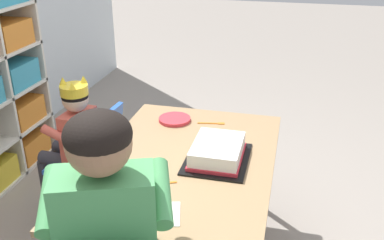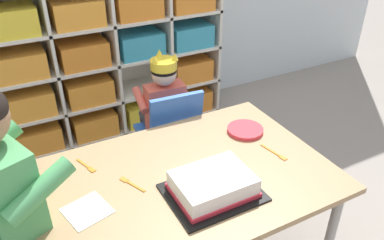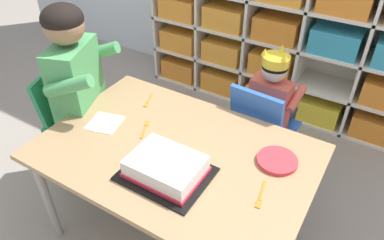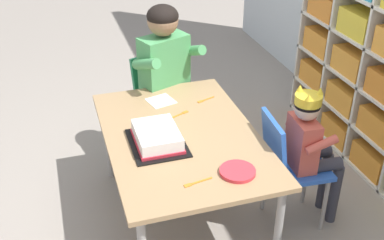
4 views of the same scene
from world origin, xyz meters
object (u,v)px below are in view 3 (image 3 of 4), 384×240
(birthday_cake_on_tray, at_px, (166,168))
(adult_helper_seated, at_px, (88,84))
(fork_at_table_front_edge, at_px, (261,196))
(classroom_chair_blue, at_px, (261,128))
(paper_plate_stack, at_px, (277,161))
(fork_beside_plate_stack, at_px, (148,101))
(activity_table, at_px, (176,159))
(fork_by_napkin, at_px, (145,128))
(child_with_crown, at_px, (273,100))
(classroom_chair_adult_side, at_px, (76,117))

(birthday_cake_on_tray, bearing_deg, adult_helper_seated, 159.34)
(birthday_cake_on_tray, bearing_deg, fork_at_table_front_edge, 14.03)
(classroom_chair_blue, distance_m, paper_plate_stack, 0.48)
(adult_helper_seated, height_order, fork_beside_plate_stack, adult_helper_seated)
(activity_table, relative_size, fork_by_napkin, 9.44)
(adult_helper_seated, relative_size, fork_at_table_front_edge, 7.54)
(classroom_chair_blue, distance_m, child_with_crown, 0.17)
(classroom_chair_blue, relative_size, child_with_crown, 0.82)
(child_with_crown, bearing_deg, adult_helper_seated, 39.90)
(classroom_chair_blue, bearing_deg, fork_at_table_front_edge, 115.03)
(child_with_crown, height_order, birthday_cake_on_tray, child_with_crown)
(adult_helper_seated, distance_m, birthday_cake_on_tray, 0.68)
(paper_plate_stack, bearing_deg, fork_beside_plate_stack, 173.45)
(child_with_crown, height_order, adult_helper_seated, adult_helper_seated)
(classroom_chair_blue, height_order, adult_helper_seated, adult_helper_seated)
(classroom_chair_blue, bearing_deg, birthday_cake_on_tray, 82.45)
(child_with_crown, relative_size, classroom_chair_adult_side, 1.19)
(classroom_chair_blue, height_order, fork_beside_plate_stack, classroom_chair_blue)
(fork_by_napkin, bearing_deg, classroom_chair_adult_side, -114.60)
(paper_plate_stack, height_order, fork_by_napkin, paper_plate_stack)
(classroom_chair_adult_side, bearing_deg, activity_table, -115.37)
(fork_beside_plate_stack, bearing_deg, classroom_chair_blue, -79.48)
(activity_table, bearing_deg, child_with_crown, 73.07)
(activity_table, relative_size, child_with_crown, 1.39)
(fork_beside_plate_stack, relative_size, fork_at_table_front_edge, 0.84)
(fork_at_table_front_edge, bearing_deg, birthday_cake_on_tray, 93.72)
(fork_by_napkin, bearing_deg, fork_beside_plate_stack, -170.96)
(paper_plate_stack, xyz_separation_m, fork_beside_plate_stack, (-0.73, 0.08, -0.01))
(classroom_chair_blue, distance_m, fork_by_napkin, 0.66)
(classroom_chair_blue, distance_m, adult_helper_seated, 0.94)
(fork_beside_plate_stack, bearing_deg, child_with_crown, -71.42)
(activity_table, distance_m, adult_helper_seated, 0.61)
(classroom_chair_adult_side, relative_size, fork_beside_plate_stack, 5.96)
(child_with_crown, bearing_deg, classroom_chair_blue, 90.37)
(fork_beside_plate_stack, distance_m, fork_by_napkin, 0.22)
(fork_beside_plate_stack, distance_m, fork_at_table_front_edge, 0.80)
(paper_plate_stack, xyz_separation_m, fork_at_table_front_edge, (0.01, -0.21, -0.01))
(activity_table, xyz_separation_m, paper_plate_stack, (0.41, 0.16, 0.06))
(classroom_chair_blue, height_order, classroom_chair_adult_side, classroom_chair_adult_side)
(child_with_crown, bearing_deg, fork_at_table_front_edge, 111.35)
(classroom_chair_blue, xyz_separation_m, child_with_crown, (0.01, 0.11, 0.13))
(activity_table, bearing_deg, classroom_chair_blue, 70.51)
(child_with_crown, height_order, fork_by_napkin, child_with_crown)
(classroom_chair_blue, bearing_deg, fork_beside_plate_stack, 34.58)
(classroom_chair_adult_side, distance_m, adult_helper_seated, 0.25)
(activity_table, xyz_separation_m, birthday_cake_on_tray, (0.05, -0.14, 0.09))
(birthday_cake_on_tray, relative_size, fork_at_table_front_edge, 2.41)
(activity_table, height_order, fork_at_table_front_edge, fork_at_table_front_edge)
(classroom_chair_blue, bearing_deg, child_with_crown, -89.63)
(child_with_crown, distance_m, birthday_cake_on_tray, 0.82)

